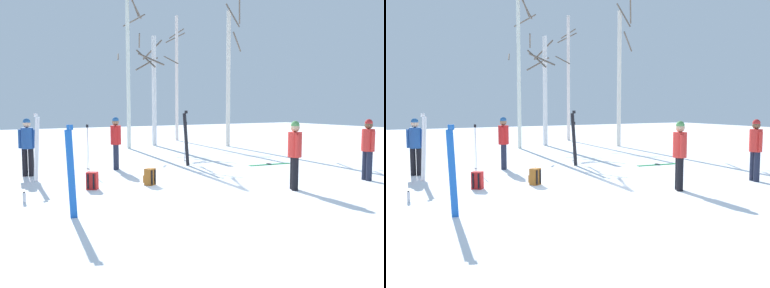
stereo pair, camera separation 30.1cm
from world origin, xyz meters
The scene contains 18 objects.
ground_plane centered at (0.00, 0.00, 0.00)m, with size 60.00×60.00×0.00m, color white.
person_0 centered at (2.10, -0.79, 0.98)m, with size 0.34×0.47×1.72m.
person_1 centered at (-0.64, 4.55, 0.98)m, with size 0.34×0.48×1.72m.
person_3 centered at (4.80, -0.82, 0.98)m, with size 0.34×0.50×1.72m.
person_4 centered at (-3.34, 4.61, 0.98)m, with size 0.48×0.34×1.72m.
ski_pair_planted_0 centered at (1.75, 4.14, 0.95)m, with size 0.27×0.03×1.91m.
ski_pair_planted_1 centered at (-3.34, -0.69, 0.87)m, with size 0.19×0.07×1.75m.
ski_pair_planted_2 centered at (-3.25, 3.58, 0.93)m, with size 0.23×0.13×1.88m.
ski_pair_lying_0 centered at (4.46, 2.90, 0.01)m, with size 1.69×0.33×0.05m.
ski_poles_0 centered at (2.10, 4.80, 0.80)m, with size 0.07×0.22×1.50m.
ski_poles_1 centered at (-1.54, 4.65, 0.79)m, with size 0.07×0.24×1.49m.
backpack_0 centered at (-2.25, 1.75, 0.21)m, with size 0.34×0.34×0.44m.
backpack_1 centered at (-0.77, 1.56, 0.21)m, with size 0.33×0.34×0.44m.
water_bottle_0 centered at (-3.95, 1.02, 0.12)m, with size 0.07×0.07×0.25m.
birch_tree_3 centered at (2.15, 10.55, 3.95)m, with size 1.50×1.61×7.51m.
birch_tree_4 centered at (3.81, 11.34, 3.00)m, with size 1.60×1.76×5.61m.
birch_tree_5 centered at (6.29, 13.51, 3.74)m, with size 1.49×1.49×7.26m.
birch_tree_6 centered at (6.95, 9.10, 3.58)m, with size 1.22×0.93×7.35m.
Camera 2 is at (-4.91, -8.56, 2.10)m, focal length 39.02 mm.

